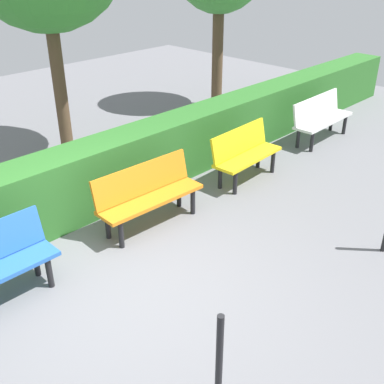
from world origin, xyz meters
TOP-DOWN VIEW (x-y plane):
  - ground_plane at (0.00, 0.00)m, footprint 20.55×20.55m
  - bench_white at (-5.59, -0.90)m, footprint 1.60×0.49m
  - bench_yellow at (-3.15, -0.85)m, footprint 1.38×0.52m
  - bench_orange at (-1.11, -0.90)m, footprint 1.58×0.53m
  - hedge_row at (-1.01, -1.80)m, footprint 16.55×0.65m
  - railing_post_far at (0.43, 1.75)m, footprint 0.06×0.06m

SIDE VIEW (x-z plane):
  - ground_plane at x=0.00m, z-range 0.00..0.00m
  - bench_yellow at x=-3.15m, z-range 0.05..0.91m
  - bench_orange at x=-1.11m, z-range 0.05..0.91m
  - bench_white at x=-5.59m, z-range 0.05..0.91m
  - hedge_row at x=-1.01m, z-range 0.00..1.00m
  - railing_post_far at x=0.43m, z-range 0.00..1.00m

